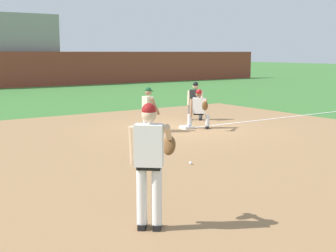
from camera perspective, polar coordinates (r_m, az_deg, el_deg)
ground_plane at (r=15.85m, az=2.29°, el=-0.32°), size 160.00×160.00×0.00m
infield_dirt_patch at (r=11.37m, az=0.91°, el=-4.03°), size 18.00×18.00×0.01m
foul_line_stripe at (r=21.30m, az=19.21°, el=1.60°), size 15.40×0.10×0.00m
first_base_bag at (r=15.85m, az=2.29°, el=-0.16°), size 0.38×0.38×0.09m
baseball at (r=10.82m, az=2.78°, el=-4.53°), size 0.07×0.07×0.07m
pitcher at (r=6.73m, az=-2.15°, el=-3.97°), size 0.85×0.54×1.86m
first_baseman at (r=15.74m, az=3.81°, el=2.29°), size 0.71×1.09×1.34m
baserunner at (r=15.09m, az=-2.41°, el=2.24°), size 0.48×0.62×1.46m
umpire at (r=17.79m, az=3.36°, el=3.26°), size 0.68×0.66×1.46m
outfield_wall at (r=35.83m, az=-19.21°, el=6.48°), size 48.00×0.50×2.60m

